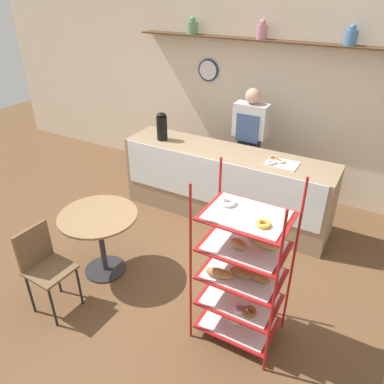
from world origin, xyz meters
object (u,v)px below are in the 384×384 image
(cafe_table, at_px, (100,229))
(donut_tray_counter, at_px, (278,161))
(pastry_rack, at_px, (242,272))
(coffee_carafe, at_px, (162,127))
(person_worker, at_px, (249,144))
(cafe_chair, at_px, (43,261))

(cafe_table, height_order, donut_tray_counter, donut_tray_counter)
(pastry_rack, bearing_deg, coffee_carafe, 138.39)
(pastry_rack, relative_size, donut_tray_counter, 4.36)
(coffee_carafe, relative_size, donut_tray_counter, 1.02)
(cafe_table, xyz_separation_m, donut_tray_counter, (1.36, 1.67, 0.42))
(person_worker, height_order, donut_tray_counter, person_worker)
(pastry_rack, xyz_separation_m, person_worker, (-0.85, 2.26, 0.17))
(cafe_chair, distance_m, donut_tray_counter, 2.79)
(pastry_rack, relative_size, cafe_chair, 1.78)
(person_worker, xyz_separation_m, cafe_table, (-0.78, -2.20, -0.33))
(cafe_table, relative_size, coffee_carafe, 2.19)
(person_worker, relative_size, donut_tray_counter, 4.51)
(person_worker, bearing_deg, cafe_chair, -107.56)
(donut_tray_counter, bearing_deg, cafe_chair, -122.34)
(cafe_table, xyz_separation_m, coffee_carafe, (-0.25, 1.62, 0.58))
(pastry_rack, distance_m, cafe_chair, 1.86)
(person_worker, xyz_separation_m, coffee_carafe, (-1.03, -0.58, 0.25))
(pastry_rack, xyz_separation_m, donut_tray_counter, (-0.28, 1.73, 0.25))
(person_worker, relative_size, cafe_chair, 1.84)
(cafe_table, bearing_deg, donut_tray_counter, 50.96)
(pastry_rack, xyz_separation_m, coffee_carafe, (-1.89, 1.68, 0.42))
(pastry_rack, height_order, donut_tray_counter, pastry_rack)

